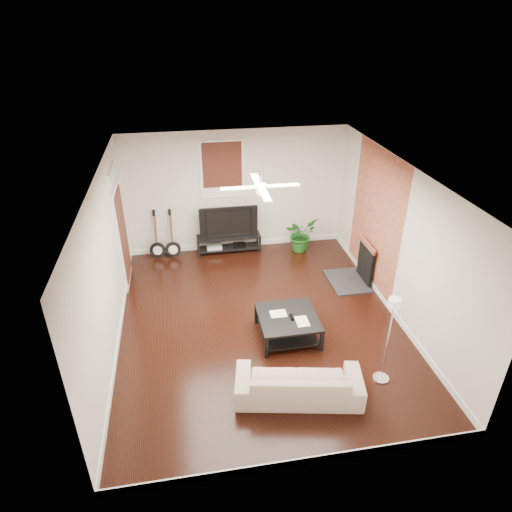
{
  "coord_description": "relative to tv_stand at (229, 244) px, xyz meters",
  "views": [
    {
      "loc": [
        -1.21,
        -6.47,
        5.01
      ],
      "look_at": [
        0.0,
        0.4,
        1.15
      ],
      "focal_mm": 31.3,
      "sensor_mm": 36.0,
      "label": 1
    }
  ],
  "objects": [
    {
      "name": "guitar_left",
      "position": [
        -1.64,
        -0.03,
        0.37
      ],
      "size": [
        0.39,
        0.31,
        1.14
      ],
      "primitive_type": null,
      "rotation": [
        0.0,
        0.0,
        -0.17
      ],
      "color": "black",
      "rests_on": "floor"
    },
    {
      "name": "room",
      "position": [
        0.23,
        -2.78,
        1.19
      ],
      "size": [
        5.01,
        6.01,
        2.81
      ],
      "color": "black",
      "rests_on": "ground"
    },
    {
      "name": "coffee_table",
      "position": [
        0.63,
        -3.27,
        0.0
      ],
      "size": [
        1.0,
        1.0,
        0.42
      ],
      "primitive_type": "cube",
      "rotation": [
        0.0,
        0.0,
        -0.0
      ],
      "color": "black",
      "rests_on": "floor"
    },
    {
      "name": "tv",
      "position": [
        -0.0,
        0.02,
        0.59
      ],
      "size": [
        1.32,
        0.17,
        0.76
      ],
      "primitive_type": "imported",
      "color": "black",
      "rests_on": "tv_stand"
    },
    {
      "name": "floor_lamp",
      "position": [
        1.82,
        -4.54,
        0.54
      ],
      "size": [
        0.29,
        0.29,
        1.5
      ],
      "primitive_type": null,
      "rotation": [
        0.0,
        0.0,
        -0.19
      ],
      "color": "white",
      "rests_on": "floor"
    },
    {
      "name": "potted_plant",
      "position": [
        1.67,
        -0.2,
        0.19
      ],
      "size": [
        0.95,
        0.92,
        0.8
      ],
      "primitive_type": "imported",
      "rotation": [
        0.0,
        0.0,
        0.61
      ],
      "color": "#1D5E1A",
      "rests_on": "floor"
    },
    {
      "name": "window_back",
      "position": [
        -0.07,
        0.19,
        1.74
      ],
      "size": [
        1.0,
        0.06,
        1.3
      ],
      "primitive_type": "cube",
      "color": "#3A130F",
      "rests_on": "wall_back"
    },
    {
      "name": "ceiling_fan",
      "position": [
        0.23,
        -2.78,
        2.39
      ],
      "size": [
        1.24,
        1.24,
        0.32
      ],
      "primitive_type": null,
      "color": "white",
      "rests_on": "ceiling"
    },
    {
      "name": "fireplace",
      "position": [
        2.43,
        -1.78,
        0.25
      ],
      "size": [
        0.8,
        1.1,
        0.92
      ],
      "primitive_type": "cube",
      "color": "black",
      "rests_on": "floor"
    },
    {
      "name": "sofa",
      "position": [
        0.47,
        -4.64,
        0.06
      ],
      "size": [
        1.94,
        1.06,
        0.54
      ],
      "primitive_type": "imported",
      "rotation": [
        0.0,
        0.0,
        2.95
      ],
      "color": "#C7AF95",
      "rests_on": "floor"
    },
    {
      "name": "brick_accent",
      "position": [
        2.72,
        -1.78,
        1.19
      ],
      "size": [
        0.02,
        2.2,
        2.8
      ],
      "primitive_type": "cube",
      "color": "#A65735",
      "rests_on": "floor"
    },
    {
      "name": "guitar_right",
      "position": [
        -1.29,
        -0.06,
        0.37
      ],
      "size": [
        0.37,
        0.27,
        1.14
      ],
      "primitive_type": null,
      "rotation": [
        0.0,
        0.0,
        -0.07
      ],
      "color": "black",
      "rests_on": "floor"
    },
    {
      "name": "door_left",
      "position": [
        -2.23,
        -0.88,
        1.04
      ],
      "size": [
        0.08,
        1.0,
        2.5
      ],
      "primitive_type": "cube",
      "color": "white",
      "rests_on": "wall_left"
    },
    {
      "name": "tv_stand",
      "position": [
        0.0,
        0.0,
        0.0
      ],
      "size": [
        1.47,
        0.39,
        0.41
      ],
      "primitive_type": "cube",
      "color": "black",
      "rests_on": "floor"
    }
  ]
}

